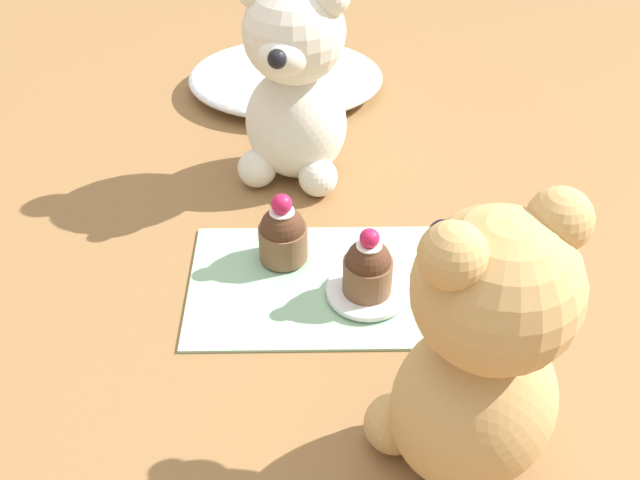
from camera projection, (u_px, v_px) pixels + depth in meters
name	position (u px, v px, depth m)	size (l,w,h in m)	color
ground_plane	(320.00, 285.00, 0.71)	(4.00, 4.00, 0.00)	olive
knitted_placemat	(320.00, 283.00, 0.71)	(0.25, 0.17, 0.01)	#8EBC99
tulle_cloth	(286.00, 77.00, 0.99)	(0.26, 0.21, 0.04)	white
teddy_bear_cream	(294.00, 84.00, 0.78)	(0.13, 0.13, 0.23)	silver
teddy_bear_tan	(479.00, 357.00, 0.49)	(0.15, 0.15, 0.24)	tan
cupcake_near_cream_bear	(283.00, 234.00, 0.72)	(0.05, 0.05, 0.07)	brown
saucer_plate	(367.00, 291.00, 0.69)	(0.08, 0.08, 0.01)	silver
cupcake_near_tan_bear	(368.00, 267.00, 0.67)	(0.05, 0.05, 0.07)	brown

